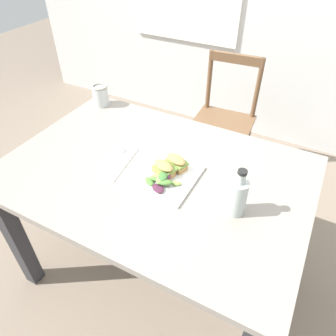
{
  "coord_description": "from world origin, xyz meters",
  "views": [
    {
      "loc": [
        0.54,
        -0.89,
        1.61
      ],
      "look_at": [
        0.06,
        0.0,
        0.76
      ],
      "focal_mm": 33.52,
      "sensor_mm": 36.0,
      "label": 1
    }
  ],
  "objects_px": {
    "dining_table": "(155,191)",
    "mason_jar_iced_tea": "(101,96)",
    "sandwich_half_back": "(176,162)",
    "plate_lunch": "(163,176)",
    "fork_on_napkin": "(119,159)",
    "sandwich_half_front": "(164,168)",
    "bottle_cold_brew": "(237,198)",
    "chair_wooden_far": "(224,121)"
  },
  "relations": [
    {
      "from": "dining_table",
      "to": "mason_jar_iced_tea",
      "type": "distance_m",
      "value": 0.68
    },
    {
      "from": "dining_table",
      "to": "sandwich_half_back",
      "type": "bearing_deg",
      "value": 32.63
    },
    {
      "from": "plate_lunch",
      "to": "fork_on_napkin",
      "type": "bearing_deg",
      "value": 178.53
    },
    {
      "from": "dining_table",
      "to": "sandwich_half_front",
      "type": "xyz_separation_m",
      "value": [
        0.05,
        -0.01,
        0.16
      ]
    },
    {
      "from": "sandwich_half_front",
      "to": "sandwich_half_back",
      "type": "bearing_deg",
      "value": 65.91
    },
    {
      "from": "dining_table",
      "to": "sandwich_half_front",
      "type": "relative_size",
      "value": 11.98
    },
    {
      "from": "sandwich_half_back",
      "to": "fork_on_napkin",
      "type": "height_order",
      "value": "sandwich_half_back"
    },
    {
      "from": "bottle_cold_brew",
      "to": "chair_wooden_far",
      "type": "bearing_deg",
      "value": 110.59
    },
    {
      "from": "fork_on_napkin",
      "to": "mason_jar_iced_tea",
      "type": "bearing_deg",
      "value": 135.16
    },
    {
      "from": "plate_lunch",
      "to": "mason_jar_iced_tea",
      "type": "xyz_separation_m",
      "value": [
        -0.6,
        0.38,
        0.05
      ]
    },
    {
      "from": "chair_wooden_far",
      "to": "plate_lunch",
      "type": "height_order",
      "value": "chair_wooden_far"
    },
    {
      "from": "sandwich_half_back",
      "to": "mason_jar_iced_tea",
      "type": "bearing_deg",
      "value": 153.8
    },
    {
      "from": "chair_wooden_far",
      "to": "sandwich_half_back",
      "type": "bearing_deg",
      "value": -84.29
    },
    {
      "from": "chair_wooden_far",
      "to": "bottle_cold_brew",
      "type": "bearing_deg",
      "value": -69.41
    },
    {
      "from": "plate_lunch",
      "to": "fork_on_napkin",
      "type": "xyz_separation_m",
      "value": [
        -0.23,
        0.01,
        0.0
      ]
    },
    {
      "from": "fork_on_napkin",
      "to": "mason_jar_iced_tea",
      "type": "distance_m",
      "value": 0.53
    },
    {
      "from": "plate_lunch",
      "to": "mason_jar_iced_tea",
      "type": "height_order",
      "value": "mason_jar_iced_tea"
    },
    {
      "from": "dining_table",
      "to": "mason_jar_iced_tea",
      "type": "bearing_deg",
      "value": 146.8
    },
    {
      "from": "chair_wooden_far",
      "to": "plate_lunch",
      "type": "relative_size",
      "value": 3.27
    },
    {
      "from": "sandwich_half_front",
      "to": "mason_jar_iced_tea",
      "type": "relative_size",
      "value": 0.92
    },
    {
      "from": "dining_table",
      "to": "fork_on_napkin",
      "type": "distance_m",
      "value": 0.21
    },
    {
      "from": "sandwich_half_front",
      "to": "bottle_cold_brew",
      "type": "bearing_deg",
      "value": -9.5
    },
    {
      "from": "dining_table",
      "to": "fork_on_napkin",
      "type": "relative_size",
      "value": 6.98
    },
    {
      "from": "sandwich_half_back",
      "to": "plate_lunch",
      "type": "bearing_deg",
      "value": -107.13
    },
    {
      "from": "bottle_cold_brew",
      "to": "mason_jar_iced_tea",
      "type": "height_order",
      "value": "bottle_cold_brew"
    },
    {
      "from": "plate_lunch",
      "to": "sandwich_half_front",
      "type": "relative_size",
      "value": 2.47
    },
    {
      "from": "dining_table",
      "to": "chair_wooden_far",
      "type": "distance_m",
      "value": 1.0
    },
    {
      "from": "bottle_cold_brew",
      "to": "mason_jar_iced_tea",
      "type": "xyz_separation_m",
      "value": [
        -0.93,
        0.42,
        -0.02
      ]
    },
    {
      "from": "mason_jar_iced_tea",
      "to": "sandwich_half_front",
      "type": "bearing_deg",
      "value": -31.55
    },
    {
      "from": "sandwich_half_back",
      "to": "fork_on_napkin",
      "type": "xyz_separation_m",
      "value": [
        -0.25,
        -0.07,
        -0.03
      ]
    },
    {
      "from": "dining_table",
      "to": "sandwich_half_back",
      "type": "relative_size",
      "value": 11.98
    },
    {
      "from": "sandwich_half_back",
      "to": "bottle_cold_brew",
      "type": "relative_size",
      "value": 0.55
    },
    {
      "from": "plate_lunch",
      "to": "bottle_cold_brew",
      "type": "relative_size",
      "value": 1.35
    },
    {
      "from": "dining_table",
      "to": "chair_wooden_far",
      "type": "height_order",
      "value": "chair_wooden_far"
    },
    {
      "from": "sandwich_half_front",
      "to": "fork_on_napkin",
      "type": "relative_size",
      "value": 0.58
    },
    {
      "from": "chair_wooden_far",
      "to": "mason_jar_iced_tea",
      "type": "relative_size",
      "value": 7.41
    },
    {
      "from": "bottle_cold_brew",
      "to": "plate_lunch",
      "type": "bearing_deg",
      "value": 172.27
    },
    {
      "from": "plate_lunch",
      "to": "mason_jar_iced_tea",
      "type": "distance_m",
      "value": 0.72
    },
    {
      "from": "fork_on_napkin",
      "to": "mason_jar_iced_tea",
      "type": "relative_size",
      "value": 1.58
    },
    {
      "from": "chair_wooden_far",
      "to": "fork_on_napkin",
      "type": "relative_size",
      "value": 4.69
    },
    {
      "from": "chair_wooden_far",
      "to": "sandwich_half_back",
      "type": "xyz_separation_m",
      "value": [
        0.09,
        -0.94,
        0.33
      ]
    },
    {
      "from": "dining_table",
      "to": "sandwich_half_front",
      "type": "bearing_deg",
      "value": -10.59
    }
  ]
}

